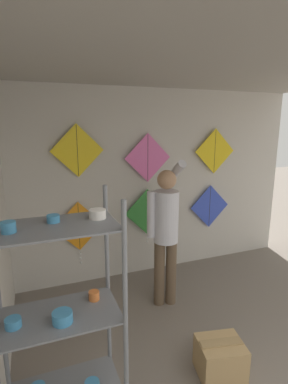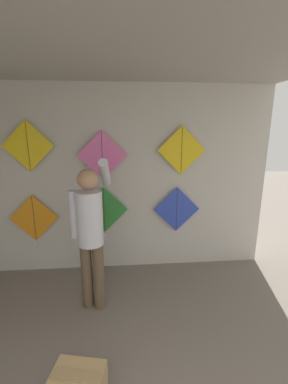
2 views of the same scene
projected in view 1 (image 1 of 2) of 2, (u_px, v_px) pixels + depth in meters
name	position (u px, v px, depth m)	size (l,w,h in m)	color
back_panel	(150.00, 184.00, 4.56)	(4.85, 0.06, 2.80)	beige
ceiling_slab	(239.00, 59.00, 2.50)	(4.85, 4.60, 0.04)	#A8A399
shelf_rack	(61.00, 323.00, 1.85)	(0.73, 0.44, 1.90)	slate
shopkeeper	(166.00, 226.00, 3.71)	(0.47, 0.61, 1.88)	brown
cardboard_box	(220.00, 358.00, 2.78)	(0.47, 0.43, 0.34)	tan
kite_0	(79.00, 228.00, 4.21)	(0.71, 0.04, 0.92)	orange
kite_1	(147.00, 213.00, 4.55)	(0.71, 0.04, 0.85)	#338C38
kite_2	(210.00, 206.00, 4.94)	(0.71, 0.01, 0.71)	blue
kite_3	(77.00, 151.00, 3.98)	(0.71, 0.01, 0.71)	yellow
kite_4	(148.00, 158.00, 4.36)	(0.71, 0.01, 0.71)	pink
kite_5	(215.00, 151.00, 4.76)	(0.71, 0.01, 0.71)	yellow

